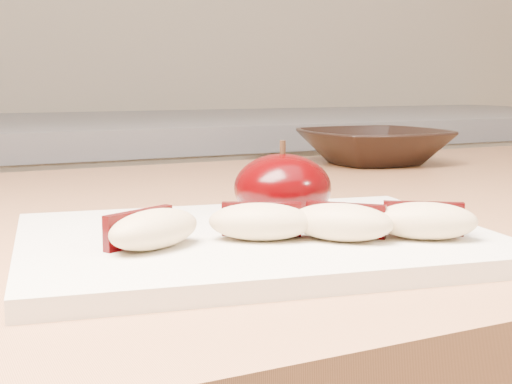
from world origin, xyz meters
name	(u,v)px	position (x,y,z in m)	size (l,w,h in m)	color
back_cabinet	(67,381)	(0.00, 1.20, 0.47)	(2.40, 0.62, 0.94)	silver
cutting_board	(256,241)	(-0.04, 0.35, 0.91)	(0.29, 0.21, 0.01)	silver
apple_half	(283,188)	(0.01, 0.40, 0.93)	(0.08, 0.08, 0.06)	#2E0001
apple_wedge_a	(153,229)	(-0.11, 0.34, 0.92)	(0.07, 0.05, 0.02)	tan
apple_wedge_b	(261,221)	(-0.05, 0.33, 0.92)	(0.07, 0.06, 0.02)	tan
apple_wedge_c	(342,222)	(-0.01, 0.31, 0.92)	(0.06, 0.06, 0.02)	tan
apple_wedge_d	(425,221)	(0.04, 0.29, 0.92)	(0.07, 0.06, 0.02)	tan
bowl	(373,147)	(0.30, 0.71, 0.92)	(0.18, 0.18, 0.04)	black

